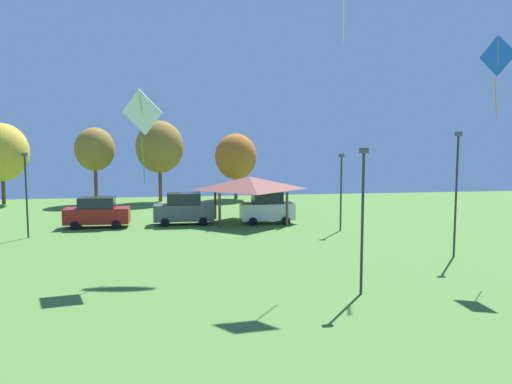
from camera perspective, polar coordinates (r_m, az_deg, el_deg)
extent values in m
cube|color=blue|center=(30.74, 24.10, 12.97)|extent=(0.90, 1.90, 2.08)
cylinder|color=orange|center=(30.72, 24.12, 12.97)|extent=(0.08, 0.05, 1.89)
cylinder|color=orange|center=(30.55, 23.92, 9.06)|extent=(0.33, 0.19, 2.09)
cylinder|color=white|center=(29.46, 9.22, 17.84)|extent=(0.21, 0.39, 2.54)
cube|color=white|center=(27.41, -11.90, 8.21)|extent=(2.01, 1.22, 2.26)
cylinder|color=green|center=(27.39, -11.91, 8.22)|extent=(0.24, 0.75, 1.99)
cylinder|color=green|center=(27.42, -11.79, 3.30)|extent=(0.15, 0.38, 2.33)
cube|color=maroon|center=(41.66, -16.38, -2.40)|extent=(4.69, 1.78, 1.14)
cube|color=#1E232D|center=(41.53, -16.42, -1.08)|extent=(2.59, 1.61, 0.80)
cylinder|color=black|center=(40.71, -14.52, -3.35)|extent=(0.64, 0.23, 0.64)
cylinder|color=black|center=(42.38, -14.25, -2.97)|extent=(0.64, 0.23, 0.64)
cylinder|color=black|center=(41.16, -18.53, -3.37)|extent=(0.64, 0.23, 0.64)
cylinder|color=black|center=(42.82, -18.10, -3.00)|extent=(0.64, 0.23, 0.64)
cube|color=#4C5156|center=(41.64, -7.59, -2.13)|extent=(4.55, 1.74, 1.24)
cube|color=#1E232D|center=(41.50, -7.61, -0.69)|extent=(2.51, 1.59, 0.87)
cylinder|color=black|center=(40.93, -5.59, -3.13)|extent=(0.64, 0.22, 0.64)
cylinder|color=black|center=(42.61, -5.69, -2.76)|extent=(0.64, 0.22, 0.64)
cylinder|color=black|center=(40.91, -9.54, -3.19)|extent=(0.64, 0.22, 0.64)
cylinder|color=black|center=(42.59, -9.48, -2.82)|extent=(0.64, 0.22, 0.64)
cube|color=silver|center=(41.82, 1.18, -2.03)|extent=(4.10, 1.94, 1.25)
cube|color=#1E232D|center=(41.68, 1.19, -0.58)|extent=(2.27, 1.75, 0.88)
cylinder|color=black|center=(41.27, 3.15, -3.03)|extent=(0.64, 0.23, 0.64)
cylinder|color=black|center=(43.06, 2.60, -2.64)|extent=(0.64, 0.23, 0.64)
cylinder|color=black|center=(40.79, -0.32, -3.13)|extent=(0.64, 0.23, 0.64)
cylinder|color=black|center=(42.61, -0.72, -2.73)|extent=(0.64, 0.23, 0.64)
cylinder|color=brown|center=(39.79, -3.85, -1.96)|extent=(0.20, 0.20, 2.60)
cylinder|color=brown|center=(40.50, 3.28, -1.81)|extent=(0.20, 0.20, 2.60)
cylinder|color=brown|center=(44.14, -4.32, -1.15)|extent=(0.20, 0.20, 2.60)
cylinder|color=brown|center=(44.78, 2.13, -1.03)|extent=(0.20, 0.20, 2.60)
pyramid|color=brown|center=(42.02, -0.69, 0.96)|extent=(6.52, 5.70, 1.00)
cylinder|color=#2D2D33|center=(38.87, -23.01, -0.52)|extent=(0.12, 0.12, 5.44)
cube|color=#4C4C51|center=(38.67, -23.18, 3.66)|extent=(0.36, 0.20, 0.24)
cylinder|color=#2D2D33|center=(38.89, 8.93, -0.22)|extent=(0.12, 0.12, 5.27)
cube|color=#4C4C51|center=(38.68, 9.00, 3.84)|extent=(0.36, 0.20, 0.24)
cylinder|color=#2D2D33|center=(23.60, 11.13, -3.40)|extent=(0.12, 0.12, 6.10)
cube|color=#4C4C51|center=(23.29, 11.29, 4.32)|extent=(0.36, 0.20, 0.24)
cylinder|color=#2D2D33|center=(32.20, 20.31, -0.50)|extent=(0.12, 0.12, 6.79)
cube|color=#4C4C51|center=(32.00, 20.54, 5.76)|extent=(0.36, 0.20, 0.24)
cylinder|color=brown|center=(58.29, -25.06, 0.36)|extent=(0.36, 0.36, 3.18)
ellipsoid|color=gold|center=(58.07, -25.22, 3.80)|extent=(5.13, 5.13, 5.64)
cylinder|color=brown|center=(55.90, -16.51, 0.84)|extent=(0.36, 0.36, 3.91)
ellipsoid|color=olive|center=(55.70, -16.61, 4.34)|extent=(3.89, 3.89, 4.27)
cylinder|color=brown|center=(56.01, -10.04, 0.93)|extent=(0.36, 0.36, 3.76)
ellipsoid|color=olive|center=(55.80, -10.12, 4.70)|extent=(4.80, 4.80, 5.28)
cylinder|color=brown|center=(57.52, -2.13, 0.70)|extent=(0.36, 0.36, 2.84)
ellipsoid|color=#BC6623|center=(57.31, -2.14, 3.75)|extent=(4.39, 4.39, 4.83)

